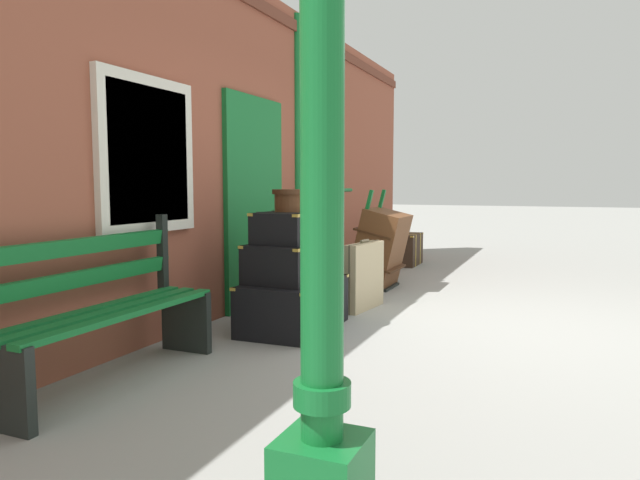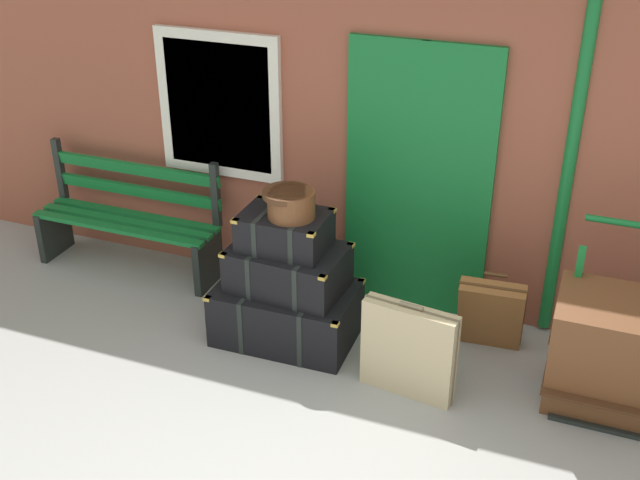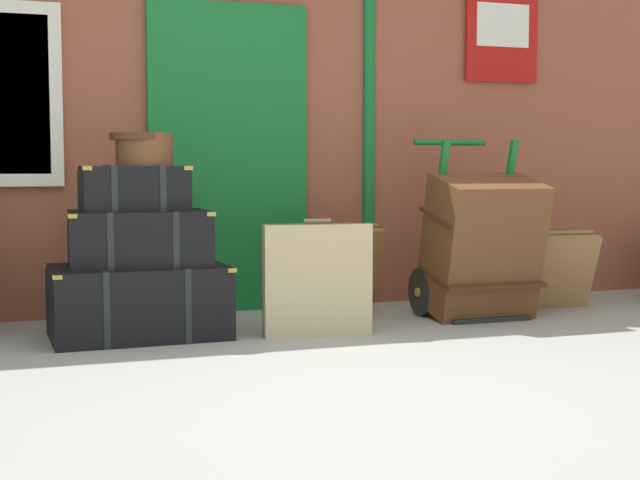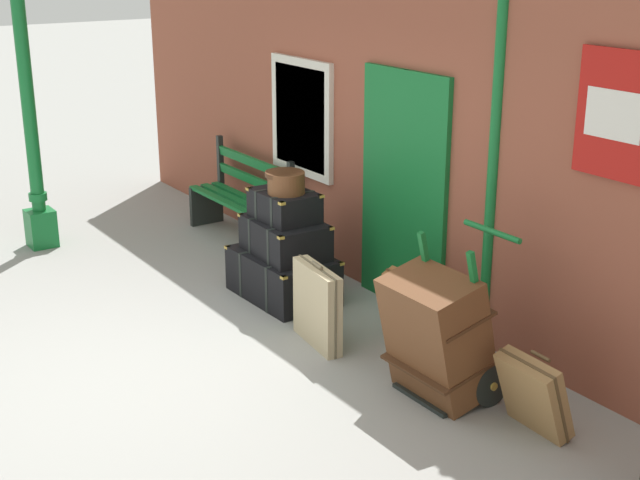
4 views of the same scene
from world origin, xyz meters
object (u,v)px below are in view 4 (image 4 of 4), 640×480
round_hatbox (286,181)px  large_brown_trunk (437,336)px  steamer_trunk_middle (285,237)px  suitcase_beige (534,395)px  steamer_trunk_base (283,276)px  porters_trolley (454,356)px  suitcase_oxblood (415,307)px  lamp_post (32,139)px  platform_bench (243,201)px  suitcase_olive (317,306)px  steamer_trunk_top (285,205)px

round_hatbox → large_brown_trunk: 2.26m
steamer_trunk_middle → suitcase_beige: bearing=2.0°
steamer_trunk_base → porters_trolley: bearing=2.2°
large_brown_trunk → suitcase_oxblood: (-0.79, 0.46, -0.17)m
lamp_post → platform_bench: (1.02, 1.89, -0.73)m
lamp_post → steamer_trunk_middle: size_ratio=3.67×
steamer_trunk_base → round_hatbox: bearing=19.5°
steamer_trunk_base → suitcase_olive: bearing=-16.4°
steamer_trunk_middle → steamer_trunk_top: size_ratio=1.37×
lamp_post → steamer_trunk_top: size_ratio=5.03×
platform_bench → porters_trolley: 3.89m
round_hatbox → suitcase_beige: 3.02m
steamer_trunk_middle → suitcase_beige: (2.93, 0.10, -0.30)m
steamer_trunk_base → round_hatbox: 0.90m
steamer_trunk_middle → platform_bench: bearing=163.5°
large_brown_trunk → steamer_trunk_middle: bearing=177.1°
platform_bench → steamer_trunk_base: bearing=-17.2°
lamp_post → steamer_trunk_middle: bearing=27.5°
steamer_trunk_middle → round_hatbox: 0.53m
steamer_trunk_middle → round_hatbox: round_hatbox is taller
steamer_trunk_top → round_hatbox: size_ratio=1.67×
large_brown_trunk → suitcase_olive: (-1.21, -0.20, -0.15)m
platform_bench → steamer_trunk_middle: 1.74m
large_brown_trunk → suitcase_oxblood: 0.93m
large_brown_trunk → lamp_post: bearing=-165.3°
platform_bench → steamer_trunk_middle: (1.66, -0.49, 0.14)m
large_brown_trunk → suitcase_olive: bearing=-170.5°
steamer_trunk_base → suitcase_olive: (1.00, -0.30, 0.12)m
steamer_trunk_top → lamp_post: bearing=-152.0°
platform_bench → steamer_trunk_middle: size_ratio=1.91×
steamer_trunk_top → porters_trolley: bearing=1.3°
platform_bench → large_brown_trunk: bearing=-8.9°
suitcase_oxblood → suitcase_olive: bearing=-122.1°
round_hatbox → suitcase_beige: size_ratio=0.65×
steamer_trunk_middle → suitcase_olive: bearing=-17.7°
steamer_trunk_top → large_brown_trunk: steamer_trunk_top is taller
platform_bench → suitcase_olive: bearing=-16.9°
suitcase_beige → suitcase_olive: bearing=-167.8°
round_hatbox → suitcase_beige: (2.90, 0.11, -0.83)m
round_hatbox → suitcase_oxblood: 1.63m
suitcase_beige → porters_trolley: bearing=-177.1°
lamp_post → steamer_trunk_middle: lamp_post is taller
lamp_post → large_brown_trunk: lamp_post is taller
suitcase_oxblood → suitcase_beige: bearing=-9.3°
steamer_trunk_top → suitcase_beige: bearing=1.7°
steamer_trunk_base → suitcase_olive: suitcase_olive is taller
porters_trolley → suitcase_oxblood: bearing=160.0°
suitcase_oxblood → steamer_trunk_top: bearing=-166.8°
platform_bench → porters_trolley: bearing=-6.3°
steamer_trunk_middle → lamp_post: bearing=-152.5°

